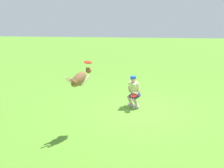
# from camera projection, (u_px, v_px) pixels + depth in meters

# --- Properties ---
(ground_plane) EXTENTS (60.00, 60.00, 0.00)m
(ground_plane) POSITION_uv_depth(u_px,v_px,m) (139.00, 110.00, 8.88)
(ground_plane) COLOR #5B952D
(person) EXTENTS (0.59, 0.71, 1.29)m
(person) POSITION_uv_depth(u_px,v_px,m) (134.00, 91.00, 8.97)
(person) COLOR silver
(person) RESTS_ON ground_plane
(dog) EXTENTS (0.66, 0.83, 0.57)m
(dog) POSITION_uv_depth(u_px,v_px,m) (80.00, 79.00, 6.49)
(dog) COLOR #8D5F3A
(frisbee_flying) EXTENTS (0.31, 0.31, 0.07)m
(frisbee_flying) POSITION_uv_depth(u_px,v_px,m) (88.00, 62.00, 6.62)
(frisbee_flying) COLOR red
(frisbee_held) EXTENTS (0.28, 0.28, 0.04)m
(frisbee_held) POSITION_uv_depth(u_px,v_px,m) (134.00, 96.00, 8.63)
(frisbee_held) COLOR red
(frisbee_held) RESTS_ON person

